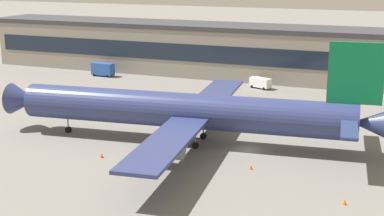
{
  "coord_description": "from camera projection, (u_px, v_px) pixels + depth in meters",
  "views": [
    {
      "loc": [
        22.51,
        -81.44,
        28.71
      ],
      "look_at": [
        -11.19,
        3.8,
        5.0
      ],
      "focal_mm": 51.6,
      "sensor_mm": 36.0,
      "label": 1
    }
  ],
  "objects": [
    {
      "name": "traffic_cone_0",
      "position": [
        102.0,
        155.0,
        84.91
      ],
      "size": [
        0.59,
        0.59,
        0.74
      ],
      "primitive_type": "cone",
      "color": "#F2590C",
      "rests_on": "ground_plane"
    },
    {
      "name": "ground_plane",
      "position": [
        248.0,
        150.0,
        88.53
      ],
      "size": [
        600.0,
        600.0,
        0.0
      ],
      "primitive_type": "plane",
      "color": "slate"
    },
    {
      "name": "belt_loader",
      "position": [
        340.0,
        99.0,
        117.48
      ],
      "size": [
        5.43,
        6.33,
        1.95
      ],
      "color": "yellow",
      "rests_on": "ground_plane"
    },
    {
      "name": "traffic_cone_2",
      "position": [
        251.0,
        167.0,
        80.12
      ],
      "size": [
        0.52,
        0.52,
        0.64
      ],
      "primitive_type": "cone",
      "color": "#F2590C",
      "rests_on": "ground_plane"
    },
    {
      "name": "airliner",
      "position": [
        188.0,
        111.0,
        90.71
      ],
      "size": [
        65.62,
        56.36,
        17.8
      ],
      "color": "navy",
      "rests_on": "ground_plane"
    },
    {
      "name": "crew_van",
      "position": [
        260.0,
        82.0,
        132.72
      ],
      "size": [
        5.65,
        4.02,
        2.55
      ],
      "color": "white",
      "rests_on": "ground_plane"
    },
    {
      "name": "traffic_cone_1",
      "position": [
        345.0,
        202.0,
        68.21
      ],
      "size": [
        0.55,
        0.55,
        0.68
      ],
      "primitive_type": "cone",
      "color": "#F2590C",
      "rests_on": "ground_plane"
    },
    {
      "name": "stair_truck",
      "position": [
        103.0,
        69.0,
        147.3
      ],
      "size": [
        6.12,
        2.73,
        3.55
      ],
      "color": "#2651A5",
      "rests_on": "ground_plane"
    },
    {
      "name": "terminal_building",
      "position": [
        312.0,
        55.0,
        138.82
      ],
      "size": [
        185.42,
        16.12,
        13.65
      ],
      "color": "gray",
      "rests_on": "ground_plane"
    }
  ]
}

